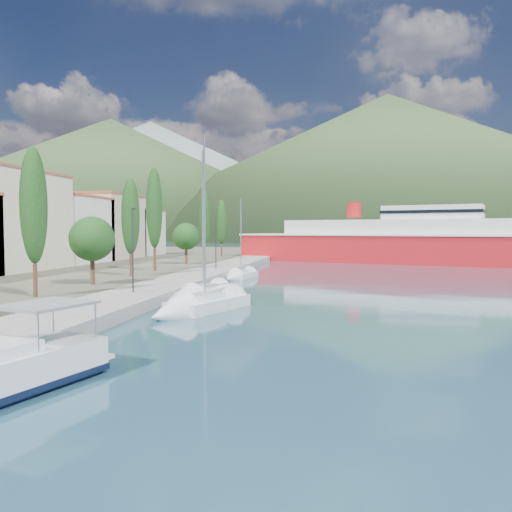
# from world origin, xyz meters

# --- Properties ---
(ground) EXTENTS (1400.00, 1400.00, 0.00)m
(ground) POSITION_xyz_m (0.00, 120.00, 0.00)
(ground) COLOR #244A5B
(quay) EXTENTS (5.00, 88.00, 0.80)m
(quay) POSITION_xyz_m (-9.00, 26.00, 0.40)
(quay) COLOR gray
(quay) RESTS_ON ground
(hills_far) EXTENTS (1480.00, 900.00, 180.00)m
(hills_far) POSITION_xyz_m (138.59, 618.73, 77.39)
(hills_far) COLOR slate
(hills_far) RESTS_ON ground
(hills_near) EXTENTS (1010.00, 520.00, 115.00)m
(hills_near) POSITION_xyz_m (98.04, 372.50, 49.18)
(hills_near) COLOR #344C27
(hills_near) RESTS_ON ground
(town_buildings) EXTENTS (9.20, 69.20, 11.30)m
(town_buildings) POSITION_xyz_m (-32.00, 36.91, 5.57)
(town_buildings) COLOR beige
(town_buildings) RESTS_ON land_strip
(tree_row) EXTENTS (3.75, 64.76, 11.55)m
(tree_row) POSITION_xyz_m (-14.87, 31.38, 6.03)
(tree_row) COLOR #47301E
(tree_row) RESTS_ON land_strip
(lamp_posts) EXTENTS (0.15, 45.47, 6.06)m
(lamp_posts) POSITION_xyz_m (-9.00, 14.83, 4.08)
(lamp_posts) COLOR #2D2D33
(lamp_posts) RESTS_ON quay
(sailboat_near) EXTENTS (5.55, 8.96, 12.39)m
(sailboat_near) POSITION_xyz_m (-3.61, 10.13, 0.33)
(sailboat_near) COLOR silver
(sailboat_near) RESTS_ON ground
(sailboat_mid) EXTENTS (3.45, 8.80, 12.33)m
(sailboat_mid) POSITION_xyz_m (-5.15, 16.29, 0.30)
(sailboat_mid) COLOR silver
(sailboat_mid) RESTS_ON ground
(sailboat_far) EXTENTS (3.25, 6.75, 9.53)m
(sailboat_far) POSITION_xyz_m (-5.37, 32.43, 0.28)
(sailboat_far) COLOR silver
(sailboat_far) RESTS_ON ground
(ferry) EXTENTS (53.28, 26.54, 10.41)m
(ferry) POSITION_xyz_m (14.70, 63.45, 3.17)
(ferry) COLOR red
(ferry) RESTS_ON ground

